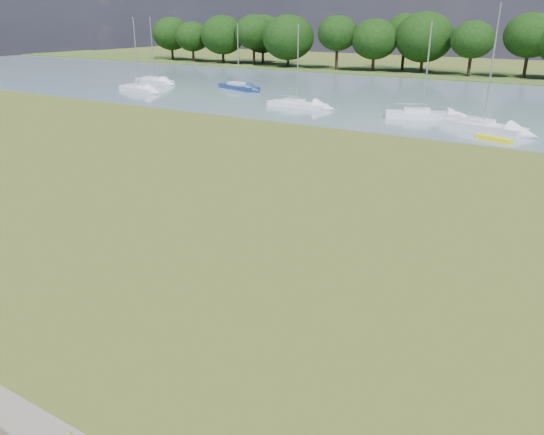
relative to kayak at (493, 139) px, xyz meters
The scene contains 11 objects.
ground 24.27m from the kayak, 98.48° to the right, with size 220.00×220.00×0.00m, color olive.
river 18.35m from the kayak, 101.24° to the left, with size 220.00×40.00×0.10m, color slate.
far_bank 48.13m from the kayak, 94.26° to the left, with size 220.00×20.00×0.40m, color #4C6626.
kayak is the anchor object (origin of this frame).
tree_line 44.45m from the kayak, 93.08° to the left, with size 144.92×8.31×10.06m.
sailboat_0 36.22m from the kayak, 157.17° to the left, with size 6.79×3.87×7.89m.
sailboat_1 4.02m from the kayak, 113.12° to the left, with size 7.01×3.97×9.75m.
sailboat_3 9.74m from the kayak, 139.65° to the left, with size 6.81×4.09×8.33m.
sailboat_4 48.96m from the kayak, 164.27° to the left, with size 6.90×3.25×8.65m.
sailboat_5 43.19m from the kayak, behind, with size 6.79×3.26×8.64m.
sailboat_6 21.08m from the kayak, 163.96° to the left, with size 6.33×1.81×7.99m.
Camera 1 is at (10.19, -18.10, 8.83)m, focal length 35.00 mm.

